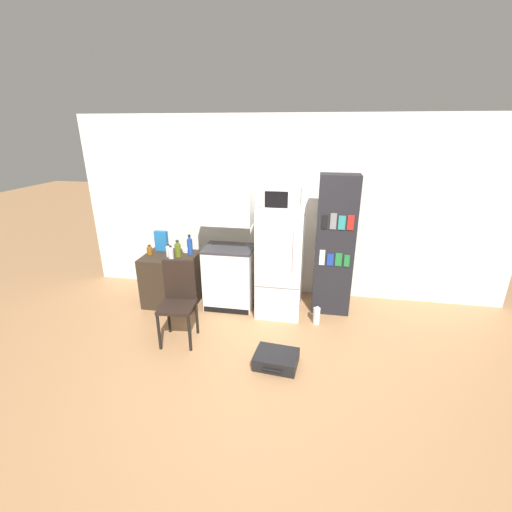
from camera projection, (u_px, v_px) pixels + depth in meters
name	position (u px, v px, depth m)	size (l,w,h in m)	color
ground_plane	(250.00, 367.00, 3.77)	(24.00, 24.00, 0.00)	#A3754C
wall_back	(288.00, 209.00, 5.11)	(6.40, 0.10, 2.67)	white
side_table	(172.00, 279.00, 5.05)	(0.76, 0.62, 0.75)	#2D2319
kitchen_hutch	(229.00, 253.00, 4.80)	(0.69, 0.52, 1.82)	silver
refrigerator	(280.00, 262.00, 4.67)	(0.60, 0.63, 1.50)	silver
microwave	(282.00, 197.00, 4.35)	(0.49, 0.42, 0.29)	silver
bookshelf	(335.00, 247.00, 4.61)	(0.51, 0.31, 1.93)	black
bottle_milk_white	(169.00, 251.00, 4.86)	(0.08, 0.08, 0.18)	white
bottle_blue_soda	(190.00, 246.00, 4.93)	(0.08, 0.08, 0.29)	#1E47A3
bottle_amber_beer	(150.00, 250.00, 4.95)	(0.08, 0.08, 0.14)	brown
bottle_clear_short	(171.00, 254.00, 4.71)	(0.07, 0.07, 0.21)	silver
bottle_olive_oil	(178.00, 250.00, 4.85)	(0.09, 0.09, 0.24)	#566619
bowl	(187.00, 250.00, 5.07)	(0.14, 0.14, 0.04)	silver
cereal_box	(161.00, 241.00, 5.07)	(0.19, 0.07, 0.30)	#1E66A8
chair	(179.00, 295.00, 4.12)	(0.44, 0.44, 1.00)	black
suitcase_large_flat	(276.00, 359.00, 3.79)	(0.50, 0.42, 0.14)	black
water_bottle_front	(317.00, 315.00, 4.57)	(0.09, 0.09, 0.30)	silver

